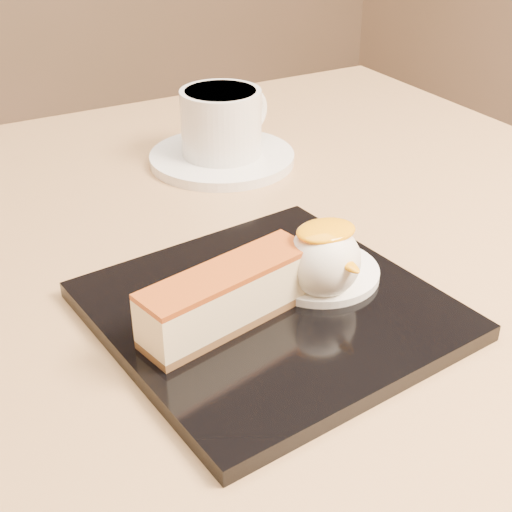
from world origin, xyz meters
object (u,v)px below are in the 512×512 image
ice_cream_scoop (324,260)px  coffee_cup (223,121)px  table (258,389)px  cheesecake (228,296)px  saucer (222,158)px  dessert_plate (270,310)px

ice_cream_scoop → coffee_cup: size_ratio=0.49×
table → cheesecake: size_ratio=6.12×
cheesecake → coffee_cup: coffee_cup is taller
cheesecake → saucer: cheesecake is taller
table → saucer: bearing=72.7°
table → ice_cream_scoop: size_ratio=15.30×
dessert_plate → cheesecake: (-0.03, -0.01, 0.03)m
dessert_plate → ice_cream_scoop: bearing=-7.1°
dessert_plate → ice_cream_scoop: (0.04, -0.01, 0.03)m
dessert_plate → ice_cream_scoop: 0.05m
table → dessert_plate: bearing=-114.8°
dessert_plate → cheesecake: size_ratio=1.68×
cheesecake → ice_cream_scoop: ice_cream_scoop is taller
dessert_plate → coffee_cup: 0.29m
saucer → coffee_cup: bearing=19.0°
dessert_plate → saucer: (0.10, 0.27, -0.00)m
table → coffee_cup: bearing=72.2°
table → cheesecake: cheesecake is taller
cheesecake → ice_cream_scoop: size_ratio=2.50×
saucer → dessert_plate: bearing=-110.0°
dessert_plate → cheesecake: cheesecake is taller
table → ice_cream_scoop: ice_cream_scoop is taller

